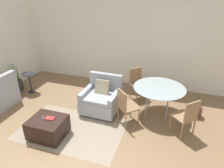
{
  "coord_description": "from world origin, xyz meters",
  "views": [
    {
      "loc": [
        1.82,
        -2.21,
        2.97
      ],
      "look_at": [
        0.38,
        2.15,
        0.75
      ],
      "focal_mm": 32.0,
      "sensor_mm": 36.0,
      "label": 1
    }
  ],
  "objects_px": {
    "book_stack": "(50,118)",
    "side_table": "(30,79)",
    "potted_plant_small": "(197,110)",
    "dining_chair_near_right": "(187,115)",
    "dining_chair_near_left": "(125,105)",
    "dining_chair_far_left": "(137,81)",
    "potted_plant": "(16,83)",
    "tv_remote_primary": "(43,118)",
    "ottoman": "(48,127)",
    "armchair": "(102,98)",
    "dining_table": "(159,90)"
  },
  "relations": [
    {
      "from": "armchair",
      "to": "ottoman",
      "type": "height_order",
      "value": "armchair"
    },
    {
      "from": "dining_chair_near_left",
      "to": "potted_plant_small",
      "type": "relative_size",
      "value": 1.35
    },
    {
      "from": "potted_plant",
      "to": "dining_table",
      "type": "height_order",
      "value": "potted_plant"
    },
    {
      "from": "dining_chair_far_left",
      "to": "potted_plant_small",
      "type": "height_order",
      "value": "dining_chair_far_left"
    },
    {
      "from": "dining_table",
      "to": "potted_plant_small",
      "type": "relative_size",
      "value": 1.92
    },
    {
      "from": "potted_plant_small",
      "to": "book_stack",
      "type": "bearing_deg",
      "value": -149.63
    },
    {
      "from": "tv_remote_primary",
      "to": "dining_chair_near_left",
      "type": "relative_size",
      "value": 0.16
    },
    {
      "from": "dining_chair_far_left",
      "to": "ottoman",
      "type": "bearing_deg",
      "value": -122.33
    },
    {
      "from": "ottoman",
      "to": "book_stack",
      "type": "xyz_separation_m",
      "value": [
        0.06,
        0.04,
        0.21
      ]
    },
    {
      "from": "tv_remote_primary",
      "to": "dining_chair_near_right",
      "type": "bearing_deg",
      "value": 17.95
    },
    {
      "from": "tv_remote_primary",
      "to": "dining_chair_near_left",
      "type": "xyz_separation_m",
      "value": [
        1.58,
        0.95,
        0.07
      ]
    },
    {
      "from": "dining_chair_near_left",
      "to": "potted_plant",
      "type": "bearing_deg",
      "value": 170.89
    },
    {
      "from": "book_stack",
      "to": "ottoman",
      "type": "bearing_deg",
      "value": -145.45
    },
    {
      "from": "side_table",
      "to": "potted_plant_small",
      "type": "height_order",
      "value": "potted_plant_small"
    },
    {
      "from": "book_stack",
      "to": "side_table",
      "type": "relative_size",
      "value": 0.34
    },
    {
      "from": "book_stack",
      "to": "potted_plant_small",
      "type": "height_order",
      "value": "potted_plant_small"
    },
    {
      "from": "tv_remote_primary",
      "to": "dining_chair_near_right",
      "type": "relative_size",
      "value": 0.16
    },
    {
      "from": "book_stack",
      "to": "potted_plant_small",
      "type": "relative_size",
      "value": 0.32
    },
    {
      "from": "potted_plant",
      "to": "dining_chair_near_left",
      "type": "distance_m",
      "value": 3.78
    },
    {
      "from": "potted_plant",
      "to": "side_table",
      "type": "distance_m",
      "value": 0.55
    },
    {
      "from": "potted_plant",
      "to": "armchair",
      "type": "bearing_deg",
      "value": -4.22
    },
    {
      "from": "dining_table",
      "to": "dining_chair_near_left",
      "type": "distance_m",
      "value": 0.97
    },
    {
      "from": "potted_plant",
      "to": "dining_chair_near_left",
      "type": "relative_size",
      "value": 1.15
    },
    {
      "from": "book_stack",
      "to": "dining_chair_near_right",
      "type": "distance_m",
      "value": 2.93
    },
    {
      "from": "dining_chair_near_right",
      "to": "potted_plant_small",
      "type": "xyz_separation_m",
      "value": [
        0.29,
        0.86,
        -0.33
      ]
    },
    {
      "from": "dining_chair_near_right",
      "to": "potted_plant_small",
      "type": "relative_size",
      "value": 1.35
    },
    {
      "from": "armchair",
      "to": "book_stack",
      "type": "bearing_deg",
      "value": -117.28
    },
    {
      "from": "armchair",
      "to": "book_stack",
      "type": "relative_size",
      "value": 4.43
    },
    {
      "from": "tv_remote_primary",
      "to": "potted_plant_small",
      "type": "xyz_separation_m",
      "value": [
        3.23,
        1.82,
        -0.26
      ]
    },
    {
      "from": "armchair",
      "to": "dining_chair_near_right",
      "type": "relative_size",
      "value": 1.04
    },
    {
      "from": "dining_chair_near_left",
      "to": "dining_chair_near_right",
      "type": "xyz_separation_m",
      "value": [
        1.36,
        0.0,
        0.0
      ]
    },
    {
      "from": "book_stack",
      "to": "dining_chair_far_left",
      "type": "xyz_separation_m",
      "value": [
        1.42,
        2.29,
        0.06
      ]
    },
    {
      "from": "dining_chair_near_right",
      "to": "tv_remote_primary",
      "type": "bearing_deg",
      "value": -162.05
    },
    {
      "from": "dining_chair_near_left",
      "to": "dining_chair_near_right",
      "type": "bearing_deg",
      "value": 0.0
    },
    {
      "from": "book_stack",
      "to": "tv_remote_primary",
      "type": "distance_m",
      "value": 0.16
    },
    {
      "from": "potted_plant",
      "to": "side_table",
      "type": "relative_size",
      "value": 1.68
    },
    {
      "from": "dining_table",
      "to": "dining_chair_far_left",
      "type": "distance_m",
      "value": 0.97
    },
    {
      "from": "side_table",
      "to": "dining_chair_near_left",
      "type": "bearing_deg",
      "value": -11.36
    },
    {
      "from": "side_table",
      "to": "dining_chair_far_left",
      "type": "height_order",
      "value": "dining_chair_far_left"
    },
    {
      "from": "book_stack",
      "to": "tv_remote_primary",
      "type": "xyz_separation_m",
      "value": [
        -0.16,
        -0.02,
        -0.01
      ]
    },
    {
      "from": "ottoman",
      "to": "dining_chair_near_left",
      "type": "height_order",
      "value": "dining_chair_near_left"
    },
    {
      "from": "armchair",
      "to": "side_table",
      "type": "height_order",
      "value": "armchair"
    },
    {
      "from": "side_table",
      "to": "dining_chair_far_left",
      "type": "xyz_separation_m",
      "value": [
        3.21,
        0.71,
        0.09
      ]
    },
    {
      "from": "dining_chair_far_left",
      "to": "potted_plant_small",
      "type": "relative_size",
      "value": 1.35
    },
    {
      "from": "ottoman",
      "to": "dining_table",
      "type": "height_order",
      "value": "dining_table"
    },
    {
      "from": "ottoman",
      "to": "tv_remote_primary",
      "type": "height_order",
      "value": "tv_remote_primary"
    },
    {
      "from": "armchair",
      "to": "potted_plant",
      "type": "distance_m",
      "value": 2.98
    },
    {
      "from": "ottoman",
      "to": "dining_table",
      "type": "xyz_separation_m",
      "value": [
        2.16,
        1.65,
        0.44
      ]
    },
    {
      "from": "armchair",
      "to": "dining_chair_far_left",
      "type": "relative_size",
      "value": 1.04
    },
    {
      "from": "dining_table",
      "to": "potted_plant_small",
      "type": "distance_m",
      "value": 1.1
    }
  ]
}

